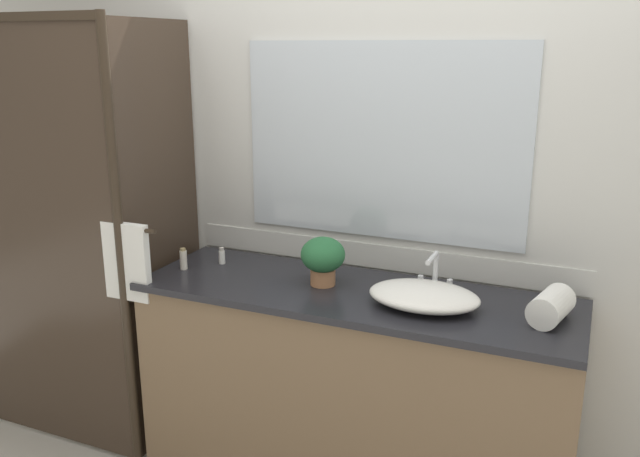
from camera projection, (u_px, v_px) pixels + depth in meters
name	position (u px, v px, depth m)	size (l,w,h in m)	color
wall_back_with_mirror	(383.00, 179.00, 2.87)	(4.40, 0.06, 2.60)	silver
vanity_cabinet	(353.00, 389.00, 2.81)	(1.80, 0.58, 0.90)	brown
shower_enclosure	(75.00, 238.00, 2.97)	(1.20, 0.59, 2.00)	#2D2319
sink_basin	(424.00, 296.00, 2.52)	(0.43, 0.31, 0.08)	white
faucet	(434.00, 278.00, 2.66)	(0.17, 0.16, 0.17)	silver
potted_plant	(323.00, 257.00, 2.72)	(0.19, 0.19, 0.21)	#B77A51
amenity_bottle_shampoo	(222.00, 256.00, 3.01)	(0.03, 0.03, 0.08)	white
amenity_bottle_lotion	(183.00, 259.00, 2.93)	(0.03, 0.03, 0.10)	silver
rolled_towel_near_edge	(551.00, 307.00, 2.37)	(0.12, 0.12, 0.21)	white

